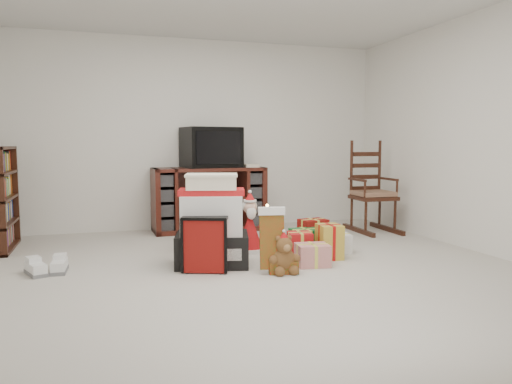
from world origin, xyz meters
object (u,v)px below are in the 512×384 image
gift_pile (212,226)px  mrs_claus_figurine (188,232)px  rocking_chair (371,199)px  crt_television (211,147)px  santa_figurine (250,229)px  sneaker_pair (48,268)px  tv_stand (209,199)px  red_suitcase (206,244)px  teddy_bear (283,257)px  gift_cluster (316,242)px

gift_pile → mrs_claus_figurine: 0.70m
gift_pile → rocking_chair: bearing=40.7°
rocking_chair → crt_television: (-1.95, 0.69, 0.67)m
rocking_chair → santa_figurine: (-1.86, -0.74, -0.17)m
sneaker_pair → tv_stand: bearing=31.5°
sneaker_pair → santa_figurine: bearing=-2.7°
tv_stand → santa_figurine: 1.41m
santa_figurine → red_suitcase: bearing=-132.8°
teddy_bear → sneaker_pair: 2.07m
tv_stand → mrs_claus_figurine: (-0.48, -1.17, -0.20)m
tv_stand → sneaker_pair: tv_stand is taller
mrs_claus_figurine → sneaker_pair: bearing=-158.1°
gift_cluster → crt_television: size_ratio=1.36×
red_suitcase → sneaker_pair: (-1.34, 0.35, -0.20)m
tv_stand → red_suitcase: size_ratio=2.50×
rocking_chair → gift_pile: (-2.36, -1.18, -0.05)m
rocking_chair → sneaker_pair: rocking_chair is taller
tv_stand → mrs_claus_figurine: size_ratio=2.68×
rocking_chair → santa_figurine: rocking_chair is taller
rocking_chair → santa_figurine: size_ratio=1.92×
red_suitcase → mrs_claus_figurine: 0.88m
rocking_chair → teddy_bear: 2.48m
sneaker_pair → crt_television: crt_television is taller
tv_stand → crt_television: crt_television is taller
gift_pile → mrs_claus_figurine: bearing=113.5°
rocking_chair → gift_pile: rocking_chair is taller
teddy_bear → gift_cluster: (0.57, 0.58, -0.02)m
santa_figurine → mrs_claus_figurine: bearing=160.0°
santa_figurine → gift_cluster: (0.60, -0.34, -0.11)m
gift_pile → red_suitcase: size_ratio=1.44×
teddy_bear → santa_figurine: 0.92m
red_suitcase → gift_cluster: 1.26m
gift_pile → mrs_claus_figurine: gift_pile is taller
gift_cluster → crt_television: 2.12m
teddy_bear → mrs_claus_figurine: 1.31m
sneaker_pair → gift_cluster: bearing=-12.4°
red_suitcase → crt_television: size_ratio=0.74×
red_suitcase → crt_television: (0.51, 2.08, 0.83)m
crt_television → mrs_claus_figurine: bearing=-123.2°
gift_pile → gift_cluster: gift_pile is taller
gift_pile → santa_figurine: bearing=55.6°
gift_pile → sneaker_pair: size_ratio=2.22×
teddy_bear → gift_pile: bearing=138.7°
tv_stand → teddy_bear: size_ratio=4.39×
crt_television → red_suitcase: bearing=-113.7°
rocking_chair → gift_pile: 2.64m
rocking_chair → sneaker_pair: 3.96m
mrs_claus_figurine → sneaker_pair: 1.44m
tv_stand → santa_figurine: bearing=-85.7°
tv_stand → gift_pile: gift_pile is taller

